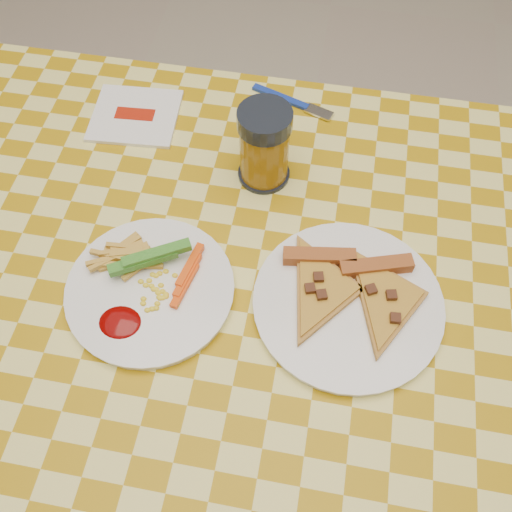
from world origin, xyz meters
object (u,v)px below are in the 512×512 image
(table, at_px, (253,314))
(drink_glass, at_px, (264,146))
(plate_right, at_px, (348,304))
(plate_left, at_px, (151,290))

(table, distance_m, drink_glass, 0.25)
(table, height_order, drink_glass, drink_glass)
(table, xyz_separation_m, drink_glass, (-0.02, 0.21, 0.14))
(plate_right, bearing_deg, table, 179.81)
(table, bearing_deg, plate_left, -168.66)
(plate_left, bearing_deg, drink_glass, 63.43)
(plate_right, xyz_separation_m, drink_glass, (-0.15, 0.21, 0.06))
(drink_glass, bearing_deg, plate_left, -116.57)
(table, bearing_deg, plate_right, -0.19)
(plate_left, relative_size, plate_right, 0.90)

